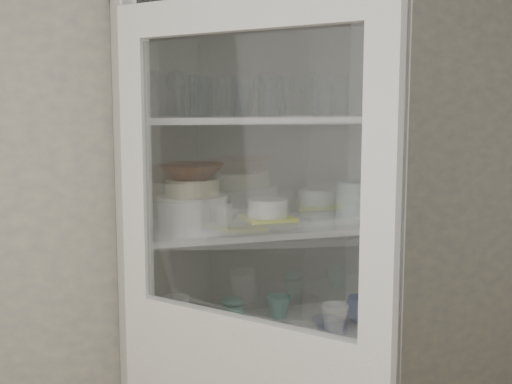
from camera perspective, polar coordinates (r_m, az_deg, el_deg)
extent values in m
cube|color=#949494|center=(2.58, -5.75, -1.31)|extent=(3.60, 0.02, 2.60)
cube|color=silver|center=(2.37, -11.38, -8.40)|extent=(0.03, 0.45, 2.10)
cube|color=silver|center=(2.65, 10.15, -6.68)|extent=(0.03, 0.45, 2.10)
cube|color=#676355|center=(2.66, -1.36, -6.49)|extent=(1.00, 0.03, 2.10)
cube|color=white|center=(2.51, 0.10, -12.12)|extent=(0.94, 0.42, 0.02)
cube|color=white|center=(2.41, 0.11, -3.11)|extent=(0.94, 0.42, 0.02)
cube|color=white|center=(2.36, 0.11, 6.46)|extent=(0.94, 0.42, 0.02)
cube|color=silver|center=(1.79, -1.13, 15.74)|extent=(0.60, 0.72, 0.10)
cube|color=silver|center=(2.03, -10.56, 1.90)|extent=(0.09, 0.09, 0.80)
cube|color=silver|center=(1.59, 11.07, 0.31)|extent=(0.09, 0.09, 0.80)
cube|color=silver|center=(1.78, -1.09, 1.23)|extent=(0.47, 0.57, 0.78)
cylinder|color=silver|center=(2.18, -4.72, 8.38)|extent=(0.08, 0.08, 0.13)
cylinder|color=silver|center=(2.16, -9.21, 8.53)|extent=(0.09, 0.09, 0.15)
cylinder|color=silver|center=(2.27, 1.08, 8.33)|extent=(0.07, 0.07, 0.13)
cylinder|color=silver|center=(2.22, -2.64, 8.29)|extent=(0.07, 0.07, 0.13)
cylinder|color=silver|center=(2.24, 1.36, 8.49)|extent=(0.08, 0.08, 0.14)
cylinder|color=silver|center=(2.31, 6.07, 8.50)|extent=(0.09, 0.09, 0.15)
cylinder|color=silver|center=(2.37, 7.38, 8.45)|extent=(0.10, 0.10, 0.15)
cylinder|color=silver|center=(2.31, -5.62, 8.44)|extent=(0.09, 0.09, 0.14)
cylinder|color=silver|center=(2.31, -5.00, 8.48)|extent=(0.09, 0.09, 0.15)
cylinder|color=silver|center=(2.35, -1.32, 8.39)|extent=(0.08, 0.08, 0.14)
cylinder|color=white|center=(2.28, -5.65, -1.86)|extent=(0.25, 0.25, 0.13)
cylinder|color=white|center=(2.49, -4.65, -1.71)|extent=(0.22, 0.22, 0.07)
cylinder|color=beige|center=(2.27, -5.68, 0.44)|extent=(0.24, 0.24, 0.06)
imported|color=#502A16|center=(2.26, -5.70, 1.86)|extent=(0.29, 0.29, 0.05)
cylinder|color=silver|center=(2.39, 1.05, -2.69)|extent=(0.40, 0.40, 0.02)
cube|color=yellow|center=(2.39, 1.05, -2.32)|extent=(0.18, 0.18, 0.01)
cylinder|color=white|center=(2.38, 1.05, -1.40)|extent=(0.20, 0.20, 0.06)
cylinder|color=#A8BEBE|center=(2.57, 8.63, -0.67)|extent=(0.14, 0.14, 0.14)
imported|color=navy|center=(2.57, 9.53, -10.28)|extent=(0.16, 0.16, 0.10)
imported|color=#1B7465|center=(2.60, 2.04, -10.14)|extent=(0.11, 0.11, 0.09)
imported|color=white|center=(2.47, 6.99, -10.99)|extent=(0.13, 0.13, 0.10)
cylinder|color=#1B7465|center=(2.50, -2.03, -10.92)|extent=(0.08, 0.08, 0.08)
ellipsoid|color=#1B7465|center=(2.49, -2.04, -9.83)|extent=(0.08, 0.08, 0.02)
cylinder|color=silver|center=(2.41, -0.86, -12.20)|extent=(0.10, 0.10, 0.04)
cylinder|color=white|center=(2.48, -7.17, -10.64)|extent=(0.14, 0.14, 0.13)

